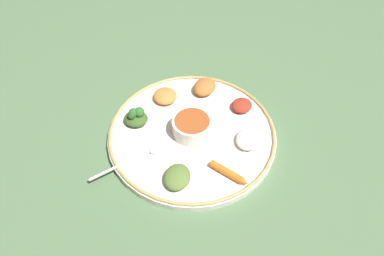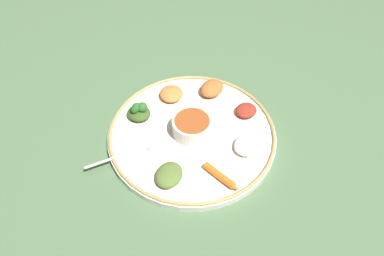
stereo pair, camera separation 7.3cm
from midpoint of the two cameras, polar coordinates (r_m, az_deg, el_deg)
ground_plane at (r=0.87m, az=2.41°, el=-1.57°), size 2.40×2.40×0.00m
platter at (r=0.86m, az=2.43°, el=-1.18°), size 0.41×0.41×0.02m
platter_rim at (r=0.85m, az=2.46°, el=-0.65°), size 0.41×0.41×0.01m
center_bowl at (r=0.83m, az=2.50°, el=0.23°), size 0.10×0.10×0.04m
spoon at (r=0.82m, az=-6.87°, el=-3.85°), size 0.18×0.03×0.01m
greens_pile at (r=0.88m, az=-6.45°, el=2.64°), size 0.08×0.08×0.05m
carrot_near_spoon at (r=0.77m, az=7.55°, el=-8.14°), size 0.05×0.10×0.02m
mound_rice_white at (r=0.83m, az=11.55°, el=-2.87°), size 0.09×0.09×0.02m
mound_squash at (r=0.93m, az=-1.19°, el=5.56°), size 0.08×0.08×0.02m
mound_chickpea at (r=0.94m, az=5.51°, el=6.44°), size 0.09×0.08×0.03m
mound_beet at (r=0.90m, az=11.22°, el=2.76°), size 0.06×0.06×0.02m
mound_collards at (r=0.76m, az=-1.07°, el=-7.89°), size 0.09×0.09×0.02m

